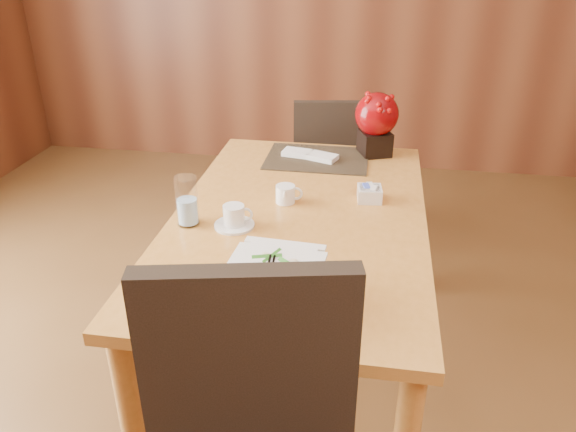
% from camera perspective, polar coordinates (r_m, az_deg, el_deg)
% --- Properties ---
extents(dining_table, '(0.90, 1.50, 0.75)m').
position_cam_1_polar(dining_table, '(2.07, 1.14, -2.22)').
color(dining_table, '#CA8538').
rests_on(dining_table, ground).
extents(placemat_near, '(0.45, 0.33, 0.01)m').
position_cam_1_polar(placemat_near, '(1.56, -1.79, -8.86)').
color(placemat_near, black).
rests_on(placemat_near, dining_table).
extents(placemat_far, '(0.45, 0.33, 0.01)m').
position_cam_1_polar(placemat_far, '(2.52, 2.97, 5.86)').
color(placemat_far, black).
rests_on(placemat_far, dining_table).
extents(soup_setting, '(0.29, 0.29, 0.11)m').
position_cam_1_polar(soup_setting, '(1.55, -1.27, -6.58)').
color(soup_setting, white).
rests_on(soup_setting, dining_table).
extents(coffee_cup, '(0.14, 0.14, 0.08)m').
position_cam_1_polar(coffee_cup, '(1.93, -5.51, -0.16)').
color(coffee_cup, white).
rests_on(coffee_cup, dining_table).
extents(water_glass, '(0.08, 0.08, 0.18)m').
position_cam_1_polar(water_glass, '(1.95, -10.23, 1.51)').
color(water_glass, white).
rests_on(water_glass, dining_table).
extents(creamer_jug, '(0.10, 0.10, 0.07)m').
position_cam_1_polar(creamer_jug, '(2.10, -0.27, 2.24)').
color(creamer_jug, white).
rests_on(creamer_jug, dining_table).
extents(sugar_caddy, '(0.10, 0.10, 0.05)m').
position_cam_1_polar(sugar_caddy, '(2.14, 8.28, 2.24)').
color(sugar_caddy, white).
rests_on(sugar_caddy, dining_table).
extents(berry_decor, '(0.19, 0.19, 0.28)m').
position_cam_1_polar(berry_decor, '(2.55, 8.97, 9.61)').
color(berry_decor, black).
rests_on(berry_decor, dining_table).
extents(napkins_far, '(0.26, 0.15, 0.02)m').
position_cam_1_polar(napkins_far, '(2.52, 2.41, 6.20)').
color(napkins_far, white).
rests_on(napkins_far, dining_table).
extents(bread_plate, '(0.16, 0.16, 0.01)m').
position_cam_1_polar(bread_plate, '(1.62, -12.73, -7.93)').
color(bread_plate, white).
rests_on(bread_plate, dining_table).
extents(far_chair, '(0.48, 0.48, 0.90)m').
position_cam_1_polar(far_chair, '(3.08, 4.29, 5.01)').
color(far_chair, black).
rests_on(far_chair, ground).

